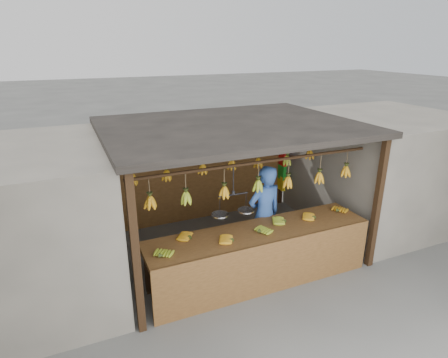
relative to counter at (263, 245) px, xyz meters
name	(u,v)px	position (x,y,z in m)	size (l,w,h in m)	color
ground	(230,248)	(0.01, 1.23, -0.71)	(80.00, 80.00, 0.00)	#5B5B57
stall	(223,144)	(0.01, 1.56, 1.26)	(4.30, 3.30, 2.40)	black
neighbor_left	(5,229)	(-3.59, 1.23, 0.44)	(3.00, 3.00, 2.30)	slate
neighbor_right	(381,167)	(3.61, 1.23, 0.44)	(3.00, 3.00, 2.30)	slate
counter	(263,245)	(0.00, 0.00, 0.00)	(3.67, 0.84, 0.96)	brown
hanging_bananas	(230,167)	(0.00, 1.23, 0.91)	(3.62, 2.23, 0.37)	orange
balance_scale	(233,210)	(-0.41, 0.23, 0.58)	(0.68, 0.27, 0.77)	black
vendor	(264,215)	(0.38, 0.63, 0.18)	(0.65, 0.43, 1.78)	#3359A5
bag_bundles	(282,165)	(1.95, 2.58, 0.32)	(0.08, 0.26, 1.27)	#1426BF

